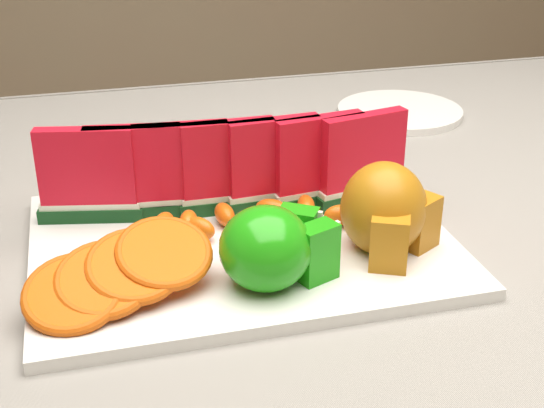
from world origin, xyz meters
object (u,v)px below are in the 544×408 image
platter (242,243)px  apple_cluster (273,248)px  side_plate (400,111)px  pear_cluster (386,212)px  fork (94,175)px

platter → apple_cluster: bearing=-83.6°
apple_cluster → side_plate: apple_cluster is taller
pear_cluster → fork: size_ratio=0.54×
apple_cluster → fork: apple_cluster is taller
fork → platter: bearing=-58.7°
platter → apple_cluster: apple_cluster is taller
platter → pear_cluster: size_ratio=3.96×
side_plate → fork: side_plate is taller
pear_cluster → side_plate: pear_cluster is taller
side_plate → fork: (-0.44, -0.12, -0.00)m
platter → side_plate: (0.31, 0.33, -0.00)m
pear_cluster → fork: (-0.26, 0.27, -0.05)m
platter → apple_cluster: (0.01, -0.08, 0.04)m
pear_cluster → side_plate: size_ratio=0.47×
fork → apple_cluster: bearing=-64.8°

